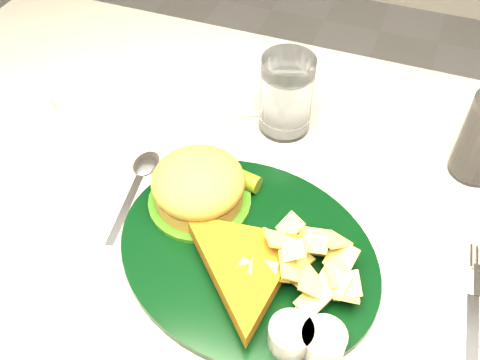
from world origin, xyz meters
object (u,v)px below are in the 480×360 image
object	(u,v)px
table	(236,345)
fork_napkin	(472,345)
dinner_plate	(248,236)
water_glass	(286,95)

from	to	relation	value
table	fork_napkin	distance (m)	0.49
dinner_plate	fork_napkin	xyz separation A→B (m)	(0.26, -0.03, -0.03)
table	water_glass	bearing A→B (deg)	87.02
water_glass	fork_napkin	size ratio (longest dim) A/B	0.63
water_glass	dinner_plate	bearing A→B (deg)	-83.06
table	water_glass	distance (m)	0.47
table	fork_napkin	bearing A→B (deg)	-15.44
table	dinner_plate	bearing A→B (deg)	-54.92
table	water_glass	xyz separation A→B (m)	(0.01, 0.18, 0.43)
fork_napkin	dinner_plate	bearing A→B (deg)	170.36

